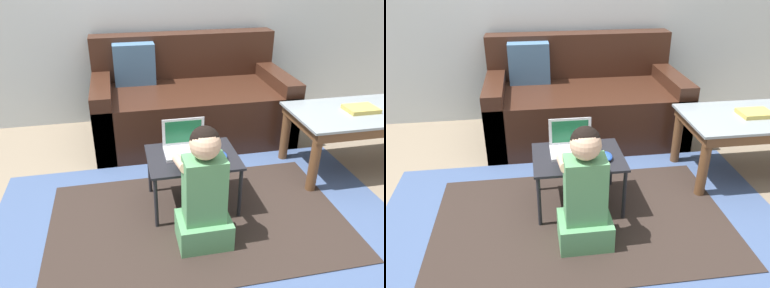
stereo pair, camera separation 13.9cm
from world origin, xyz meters
The scene contains 9 objects.
ground_plane centered at (0.00, 0.00, 0.00)m, with size 16.00×16.00×0.00m, color #7F705B.
area_rug centered at (-0.01, -0.15, 0.00)m, with size 2.59×1.57×0.01m.
couch centered at (0.18, 1.14, 0.31)m, with size 1.70×0.92×0.87m.
coffee_table centered at (1.40, 0.27, 0.41)m, with size 1.20×0.59×0.48m.
laptop_desk centered at (-0.01, 0.04, 0.34)m, with size 0.58×0.44×0.38m.
laptop centered at (-0.05, 0.10, 0.41)m, with size 0.28×0.20×0.21m.
computer_mouse centered at (0.16, -0.02, 0.39)m, with size 0.07×0.11×0.04m.
person_seated centered at (-0.03, -0.33, 0.35)m, with size 0.31×0.41×0.75m.
book_on_table centered at (1.31, 0.27, 0.50)m, with size 0.23×0.17×0.03m.
Camera 2 is at (-0.30, -2.03, 1.54)m, focal length 35.00 mm.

